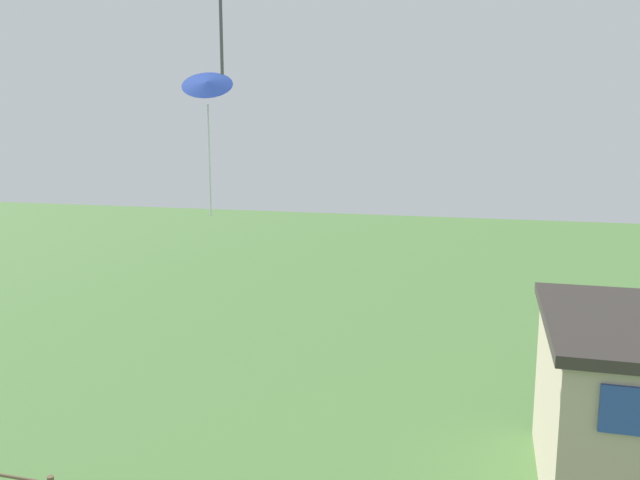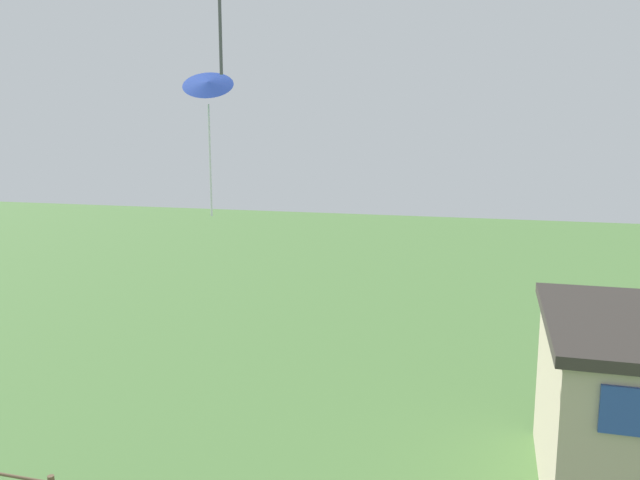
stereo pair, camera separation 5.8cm
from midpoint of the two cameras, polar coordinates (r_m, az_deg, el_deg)
The scene contains 1 object.
kite_blue_delta at distance 16.27m, azimuth -10.38°, elevation 13.63°, with size 1.55×1.44×3.74m.
Camera 1 is at (3.33, -2.82, 8.19)m, focal length 35.00 mm.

